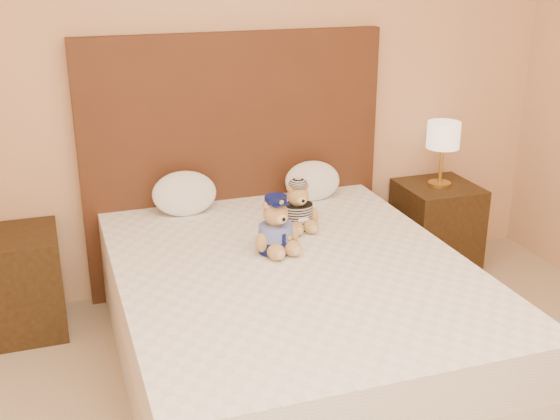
# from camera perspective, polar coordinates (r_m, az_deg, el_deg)

# --- Properties ---
(bed) EXTENTS (1.60, 2.00, 0.55)m
(bed) POSITION_cam_1_polar(r_m,az_deg,el_deg) (3.39, 1.07, -8.67)
(bed) COLOR white
(bed) RESTS_ON ground
(headboard) EXTENTS (1.75, 0.08, 1.50)m
(headboard) POSITION_cam_1_polar(r_m,az_deg,el_deg) (4.09, -3.70, 3.77)
(headboard) COLOR #4A2616
(headboard) RESTS_ON ground
(nightstand_left) EXTENTS (0.45, 0.45, 0.55)m
(nightstand_left) POSITION_cam_1_polar(r_m,az_deg,el_deg) (3.95, -20.54, -5.62)
(nightstand_left) COLOR #372511
(nightstand_left) RESTS_ON ground
(nightstand_right) EXTENTS (0.45, 0.45, 0.55)m
(nightstand_right) POSITION_cam_1_polar(r_m,az_deg,el_deg) (4.55, 12.55, -1.31)
(nightstand_right) COLOR #372511
(nightstand_right) RESTS_ON ground
(lamp) EXTENTS (0.20, 0.20, 0.40)m
(lamp) POSITION_cam_1_polar(r_m,az_deg,el_deg) (4.37, 13.12, 5.69)
(lamp) COLOR gold
(lamp) RESTS_ON nightstand_right
(teddy_police) EXTENTS (0.29, 0.28, 0.28)m
(teddy_police) POSITION_cam_1_polar(r_m,az_deg,el_deg) (3.34, -0.35, -1.19)
(teddy_police) COLOR #A77541
(teddy_police) RESTS_ON bed
(teddy_prisoner) EXTENTS (0.24, 0.23, 0.26)m
(teddy_prisoner) POSITION_cam_1_polar(r_m,az_deg,el_deg) (3.62, 1.46, 0.32)
(teddy_prisoner) COLOR #A77541
(teddy_prisoner) RESTS_ON bed
(pillow_left) EXTENTS (0.36, 0.23, 0.25)m
(pillow_left) POSITION_cam_1_polar(r_m,az_deg,el_deg) (3.88, -7.78, 1.51)
(pillow_left) COLOR white
(pillow_left) RESTS_ON bed
(pillow_right) EXTENTS (0.34, 0.22, 0.24)m
(pillow_right) POSITION_cam_1_polar(r_m,az_deg,el_deg) (4.08, 2.67, 2.54)
(pillow_right) COLOR white
(pillow_right) RESTS_ON bed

